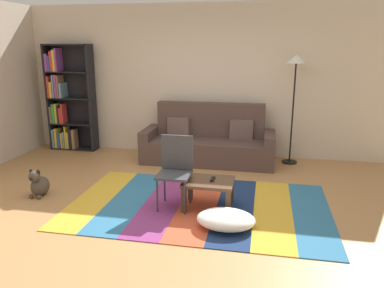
{
  "coord_description": "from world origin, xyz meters",
  "views": [
    {
      "loc": [
        1.06,
        -4.22,
        1.99
      ],
      "look_at": [
        0.09,
        0.72,
        0.65
      ],
      "focal_mm": 34.99,
      "sensor_mm": 36.0,
      "label": 1
    }
  ],
  "objects_px": {
    "coffee_table": "(208,186)",
    "folding_chair": "(175,165)",
    "pouf": "(226,219)",
    "standing_lamp": "(295,73)",
    "couch": "(208,143)",
    "dog": "(39,185)",
    "bookshelf": "(66,102)",
    "tv_remote": "(213,179)"
  },
  "relations": [
    {
      "from": "coffee_table",
      "to": "standing_lamp",
      "type": "relative_size",
      "value": 0.34
    },
    {
      "from": "bookshelf",
      "to": "tv_remote",
      "type": "xyz_separation_m",
      "value": [
        3.16,
        -2.18,
        -0.54
      ]
    },
    {
      "from": "bookshelf",
      "to": "standing_lamp",
      "type": "relative_size",
      "value": 1.09
    },
    {
      "from": "coffee_table",
      "to": "folding_chair",
      "type": "xyz_separation_m",
      "value": [
        -0.42,
        -0.01,
        0.24
      ]
    },
    {
      "from": "standing_lamp",
      "to": "folding_chair",
      "type": "bearing_deg",
      "value": -125.73
    },
    {
      "from": "couch",
      "to": "tv_remote",
      "type": "distance_m",
      "value": 1.93
    },
    {
      "from": "bookshelf",
      "to": "folding_chair",
      "type": "xyz_separation_m",
      "value": [
        2.69,
        -2.22,
        -0.38
      ]
    },
    {
      "from": "bookshelf",
      "to": "pouf",
      "type": "height_order",
      "value": "bookshelf"
    },
    {
      "from": "bookshelf",
      "to": "pouf",
      "type": "xyz_separation_m",
      "value": [
        3.39,
        -2.72,
        -0.81
      ]
    },
    {
      "from": "coffee_table",
      "to": "folding_chair",
      "type": "distance_m",
      "value": 0.48
    },
    {
      "from": "couch",
      "to": "pouf",
      "type": "height_order",
      "value": "couch"
    },
    {
      "from": "pouf",
      "to": "dog",
      "type": "distance_m",
      "value": 2.62
    },
    {
      "from": "coffee_table",
      "to": "pouf",
      "type": "distance_m",
      "value": 0.6
    },
    {
      "from": "couch",
      "to": "bookshelf",
      "type": "bearing_deg",
      "value": 174.2
    },
    {
      "from": "dog",
      "to": "standing_lamp",
      "type": "bearing_deg",
      "value": 32.47
    },
    {
      "from": "coffee_table",
      "to": "folding_chair",
      "type": "bearing_deg",
      "value": -178.91
    },
    {
      "from": "bookshelf",
      "to": "tv_remote",
      "type": "relative_size",
      "value": 13.35
    },
    {
      "from": "pouf",
      "to": "folding_chair",
      "type": "height_order",
      "value": "folding_chair"
    },
    {
      "from": "couch",
      "to": "dog",
      "type": "relative_size",
      "value": 5.69
    },
    {
      "from": "pouf",
      "to": "tv_remote",
      "type": "xyz_separation_m",
      "value": [
        -0.23,
        0.54,
        0.27
      ]
    },
    {
      "from": "pouf",
      "to": "tv_remote",
      "type": "distance_m",
      "value": 0.64
    },
    {
      "from": "bookshelf",
      "to": "folding_chair",
      "type": "distance_m",
      "value": 3.51
    },
    {
      "from": "standing_lamp",
      "to": "dog",
      "type": "bearing_deg",
      "value": -147.53
    },
    {
      "from": "folding_chair",
      "to": "tv_remote",
      "type": "bearing_deg",
      "value": 25.09
    },
    {
      "from": "standing_lamp",
      "to": "tv_remote",
      "type": "distance_m",
      "value": 2.6
    },
    {
      "from": "couch",
      "to": "bookshelf",
      "type": "distance_m",
      "value": 2.89
    },
    {
      "from": "dog",
      "to": "bookshelf",
      "type": "bearing_deg",
      "value": 109.45
    },
    {
      "from": "couch",
      "to": "pouf",
      "type": "distance_m",
      "value": 2.51
    },
    {
      "from": "bookshelf",
      "to": "dog",
      "type": "xyz_separation_m",
      "value": [
        0.8,
        -2.28,
        -0.75
      ]
    },
    {
      "from": "couch",
      "to": "dog",
      "type": "height_order",
      "value": "couch"
    },
    {
      "from": "dog",
      "to": "standing_lamp",
      "type": "xyz_separation_m",
      "value": [
        3.41,
        2.17,
        1.37
      ]
    },
    {
      "from": "dog",
      "to": "folding_chair",
      "type": "distance_m",
      "value": 1.93
    },
    {
      "from": "dog",
      "to": "folding_chair",
      "type": "bearing_deg",
      "value": 1.66
    },
    {
      "from": "standing_lamp",
      "to": "folding_chair",
      "type": "distance_m",
      "value": 2.79
    },
    {
      "from": "couch",
      "to": "dog",
      "type": "bearing_deg",
      "value": -135.27
    },
    {
      "from": "bookshelf",
      "to": "coffee_table",
      "type": "relative_size",
      "value": 3.23
    },
    {
      "from": "dog",
      "to": "folding_chair",
      "type": "height_order",
      "value": "folding_chair"
    },
    {
      "from": "dog",
      "to": "pouf",
      "type": "bearing_deg",
      "value": -9.69
    },
    {
      "from": "pouf",
      "to": "standing_lamp",
      "type": "xyz_separation_m",
      "value": [
        0.83,
        2.61,
        1.43
      ]
    },
    {
      "from": "folding_chair",
      "to": "couch",
      "type": "bearing_deg",
      "value": 106.49
    },
    {
      "from": "couch",
      "to": "standing_lamp",
      "type": "relative_size",
      "value": 1.23
    },
    {
      "from": "couch",
      "to": "standing_lamp",
      "type": "height_order",
      "value": "standing_lamp"
    }
  ]
}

